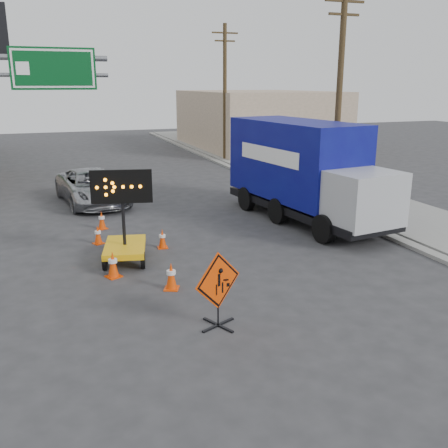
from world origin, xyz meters
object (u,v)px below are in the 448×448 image
arrow_board (125,241)px  construction_sign (218,288)px  pickup_truck (93,187)px  box_truck (304,177)px

arrow_board → construction_sign: bearing=-63.2°
arrow_board → pickup_truck: (-0.10, 8.13, 0.12)m
pickup_truck → construction_sign: bearing=-91.9°
arrow_board → pickup_truck: arrow_board is taller
arrow_board → pickup_truck: size_ratio=0.52×
pickup_truck → box_truck: (7.47, -5.74, 0.98)m
construction_sign → box_truck: 9.59m
pickup_truck → box_truck: size_ratio=0.66×
construction_sign → pickup_truck: bearing=71.4°
arrow_board → pickup_truck: bearing=103.4°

